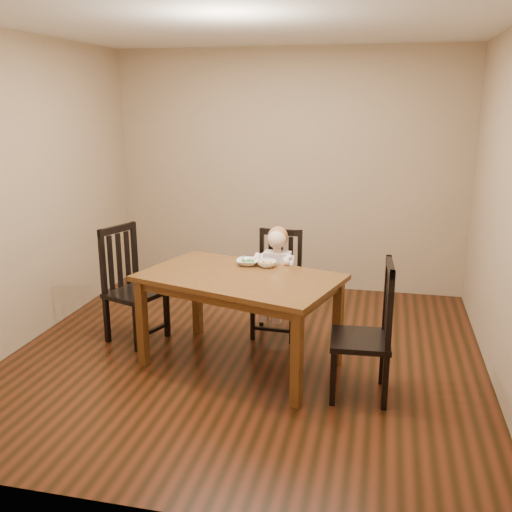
% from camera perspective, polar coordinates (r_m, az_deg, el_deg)
% --- Properties ---
extents(room, '(4.01, 4.01, 2.71)m').
position_cam_1_polar(room, '(4.61, -1.08, 5.51)').
color(room, '#451D0E').
rests_on(room, ground).
extents(dining_table, '(1.75, 1.33, 0.78)m').
position_cam_1_polar(dining_table, '(4.61, -1.65, -3.02)').
color(dining_table, '#492D11').
rests_on(dining_table, room).
extents(chair_child, '(0.43, 0.41, 0.98)m').
position_cam_1_polar(chair_child, '(5.32, 2.18, -2.95)').
color(chair_child, black).
rests_on(chair_child, room).
extents(chair_left, '(0.56, 0.58, 1.05)m').
position_cam_1_polar(chair_left, '(5.30, -12.38, -2.97)').
color(chair_left, black).
rests_on(chair_left, room).
extents(chair_right, '(0.45, 0.47, 1.04)m').
position_cam_1_polar(chair_right, '(4.27, 11.12, -7.57)').
color(chair_right, black).
rests_on(chair_right, room).
extents(toddler, '(0.33, 0.41, 0.56)m').
position_cam_1_polar(toddler, '(5.23, 2.08, -1.60)').
color(toddler, silver).
rests_on(toddler, chair_child).
extents(bowl_peas, '(0.21, 0.21, 0.05)m').
position_cam_1_polar(bowl_peas, '(4.87, -0.82, -0.62)').
color(bowl_peas, white).
rests_on(bowl_peas, dining_table).
extents(bowl_veg, '(0.20, 0.20, 0.05)m').
position_cam_1_polar(bowl_veg, '(4.81, 1.10, -0.78)').
color(bowl_veg, white).
rests_on(bowl_veg, dining_table).
extents(fork, '(0.03, 0.13, 0.05)m').
position_cam_1_polar(fork, '(4.86, -1.34, -0.38)').
color(fork, silver).
rests_on(fork, bowl_peas).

